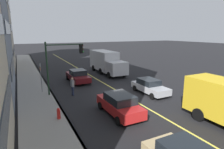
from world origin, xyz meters
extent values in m
plane|color=black|center=(0.00, 0.00, 0.00)|extent=(200.00, 200.00, 0.00)
cube|color=gray|center=(0.00, 7.82, 0.07)|extent=(80.00, 3.16, 0.15)
cube|color=slate|center=(0.00, 6.32, 0.07)|extent=(80.00, 0.16, 0.15)
cube|color=#D8CC4C|center=(0.00, 0.00, 0.01)|extent=(80.00, 0.16, 0.01)
cube|color=#262D38|center=(-7.25, 9.57, 2.87)|extent=(9.01, 0.06, 1.10)
cube|color=#262D38|center=(5.58, 9.57, 2.86)|extent=(11.61, 0.06, 1.10)
cube|color=#262D38|center=(5.58, 9.57, 6.43)|extent=(11.61, 0.06, 1.10)
cube|color=#262D38|center=(22.55, 9.57, 3.03)|extent=(13.53, 0.06, 1.10)
cube|color=#262D38|center=(22.55, 9.57, 6.81)|extent=(13.53, 0.06, 1.10)
cube|color=#262D38|center=(22.55, 9.57, 10.59)|extent=(13.53, 0.06, 1.10)
cube|color=#591116|center=(6.15, 2.59, 0.62)|extent=(4.80, 1.89, 0.64)
cube|color=black|center=(5.99, 2.59, 1.25)|extent=(1.94, 1.74, 0.61)
cylinder|color=black|center=(7.73, 3.51, 0.30)|extent=(0.60, 0.22, 0.60)
cylinder|color=black|center=(7.73, 1.66, 0.30)|extent=(0.60, 0.22, 0.60)
cylinder|color=black|center=(4.57, 3.51, 0.30)|extent=(0.60, 0.22, 0.60)
cylinder|color=black|center=(4.57, 1.66, 0.30)|extent=(0.60, 0.22, 0.60)
cylinder|color=black|center=(-9.94, 2.13, 0.30)|extent=(0.60, 0.22, 0.60)
cube|color=#A8AAB2|center=(-1.66, -2.51, 0.60)|extent=(4.29, 1.72, 0.61)
cube|color=black|center=(-1.40, -2.51, 1.18)|extent=(2.08, 1.58, 0.55)
cylinder|color=black|center=(-3.07, -3.35, 0.30)|extent=(0.60, 0.22, 0.60)
cylinder|color=black|center=(-3.07, -1.67, 0.30)|extent=(0.60, 0.22, 0.60)
cylinder|color=black|center=(-0.24, -3.35, 0.30)|extent=(0.60, 0.22, 0.60)
cylinder|color=black|center=(-0.24, -1.67, 0.30)|extent=(0.60, 0.22, 0.60)
cube|color=red|center=(-4.47, 2.57, 0.65)|extent=(4.47, 1.81, 0.70)
cube|color=black|center=(-4.55, 2.57, 1.29)|extent=(2.29, 1.66, 0.59)
cylinder|color=black|center=(-3.00, 3.46, 0.30)|extent=(0.60, 0.22, 0.60)
cylinder|color=black|center=(-3.00, 1.69, 0.30)|extent=(0.60, 0.22, 0.60)
cylinder|color=black|center=(-5.95, 3.46, 0.30)|extent=(0.60, 0.22, 0.60)
cylinder|color=black|center=(-5.95, 1.69, 0.30)|extent=(0.60, 0.22, 0.60)
cube|color=silver|center=(5.94, -2.82, 1.31)|extent=(2.34, 2.44, 1.73)
cube|color=silver|center=(10.20, -2.82, 1.86)|extent=(5.88, 2.44, 2.81)
cylinder|color=black|center=(5.94, -3.99, 0.45)|extent=(0.90, 0.28, 0.90)
cylinder|color=black|center=(5.94, -1.65, 0.45)|extent=(0.90, 0.28, 0.90)
cylinder|color=black|center=(11.66, -3.99, 0.45)|extent=(0.90, 0.28, 0.90)
cylinder|color=black|center=(11.66, -1.65, 0.45)|extent=(0.90, 0.28, 0.90)
cylinder|color=black|center=(8.73, -3.99, 0.45)|extent=(0.90, 0.28, 0.90)
cylinder|color=black|center=(8.73, -1.65, 0.45)|extent=(0.90, 0.28, 0.90)
cylinder|color=black|center=(-7.89, -4.03, 0.45)|extent=(0.90, 0.28, 0.90)
cylinder|color=black|center=(-7.89, -1.81, 0.45)|extent=(0.90, 0.28, 0.90)
cylinder|color=#262D4C|center=(1.23, 4.53, 0.44)|extent=(0.15, 0.15, 0.88)
cylinder|color=#262D4C|center=(1.46, 4.55, 0.44)|extent=(0.15, 0.15, 0.88)
cube|color=gray|center=(1.35, 4.54, 1.21)|extent=(0.44, 0.26, 0.66)
sphere|color=tan|center=(1.35, 4.54, 1.66)|extent=(0.24, 0.24, 0.24)
cube|color=#592626|center=(1.37, 4.37, 1.25)|extent=(0.28, 0.19, 0.34)
cylinder|color=#1E3823|center=(2.15, 6.64, 2.59)|extent=(0.16, 0.16, 5.18)
cylinder|color=#1E3823|center=(2.15, 4.85, 4.88)|extent=(0.10, 3.58, 0.10)
cube|color=black|center=(2.15, 3.31, 4.43)|extent=(0.28, 0.30, 0.90)
sphere|color=#360605|center=(2.15, 3.13, 4.73)|extent=(0.18, 0.18, 0.18)
sphere|color=#392905|center=(2.15, 3.13, 4.43)|extent=(0.18, 0.18, 0.18)
sphere|color=green|center=(2.15, 3.13, 4.13)|extent=(0.18, 0.18, 0.18)
cylinder|color=slate|center=(3.35, 7.14, 1.54)|extent=(0.08, 0.08, 3.09)
cube|color=white|center=(3.35, 7.16, 2.89)|extent=(0.60, 0.02, 0.20)
cube|color=#DB5919|center=(3.35, 7.16, 2.54)|extent=(0.44, 0.02, 0.28)
cylinder|color=red|center=(-3.50, 6.84, 0.40)|extent=(0.24, 0.24, 0.80)
sphere|color=red|center=(-3.50, 6.84, 0.84)|extent=(0.20, 0.20, 0.20)
camera|label=1|loc=(-15.77, 8.90, 5.97)|focal=29.66mm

